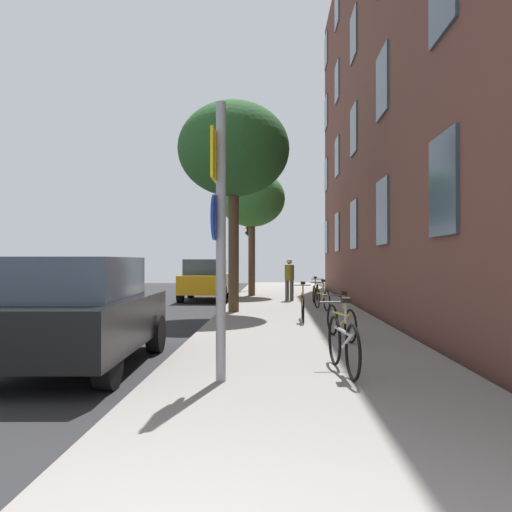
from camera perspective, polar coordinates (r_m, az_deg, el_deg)
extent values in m
plane|color=#332D28|center=(17.37, -8.04, -5.71)|extent=(41.80, 41.80, 0.00)
cube|color=#232326|center=(17.86, -14.72, -5.54)|extent=(7.00, 38.00, 0.01)
cube|color=gray|center=(17.12, 3.64, -5.59)|extent=(4.20, 38.00, 0.12)
cube|color=brown|center=(17.75, 12.53, 18.09)|extent=(0.50, 27.00, 14.47)
cube|color=#384756|center=(9.56, 19.27, 7.18)|extent=(0.06, 1.42, 1.71)
cube|color=#384756|center=(14.38, 13.30, 4.59)|extent=(0.06, 1.42, 1.71)
cube|color=#384756|center=(19.29, 10.37, 3.29)|extent=(0.06, 1.42, 1.71)
cube|color=#384756|center=(24.24, 8.64, 2.52)|extent=(0.06, 1.42, 1.71)
cube|color=#384756|center=(29.21, 7.49, 2.00)|extent=(0.06, 1.42, 1.71)
cube|color=#384756|center=(15.05, 13.28, 17.47)|extent=(0.06, 1.42, 1.71)
cube|color=#384756|center=(19.80, 10.36, 13.06)|extent=(0.06, 1.42, 1.71)
cube|color=#384756|center=(24.65, 8.63, 10.36)|extent=(0.06, 1.42, 1.71)
cube|color=#384756|center=(29.54, 7.48, 8.54)|extent=(0.06, 1.42, 1.71)
cube|color=#384756|center=(20.85, 10.34, 22.10)|extent=(0.06, 1.42, 1.71)
cube|color=#384756|center=(25.50, 8.61, 17.81)|extent=(0.06, 1.42, 1.71)
cube|color=#384756|center=(30.26, 7.48, 14.85)|extent=(0.06, 1.42, 1.71)
cube|color=#384756|center=(26.75, 8.60, 24.68)|extent=(0.06, 1.42, 1.71)
cube|color=#384756|center=(31.32, 7.47, 20.81)|extent=(0.06, 1.42, 1.71)
cylinder|color=gray|center=(6.53, -3.76, 1.58)|extent=(0.12, 0.12, 3.39)
cube|color=yellow|center=(6.66, -4.45, 10.57)|extent=(0.03, 0.60, 0.60)
cylinder|color=#14339E|center=(6.55, -4.46, 4.12)|extent=(0.03, 0.56, 0.56)
cylinder|color=black|center=(26.69, -0.39, 0.19)|extent=(0.12, 0.12, 3.56)
cube|color=black|center=(26.74, -0.78, 3.04)|extent=(0.20, 0.24, 0.80)
sphere|color=#4B0707|center=(26.77, -1.01, 3.59)|extent=(0.16, 0.16, 0.16)
sphere|color=orange|center=(26.75, -1.01, 3.04)|extent=(0.16, 0.16, 0.16)
sphere|color=#083E11|center=(26.73, -1.01, 2.48)|extent=(0.16, 0.16, 0.16)
cylinder|color=#4C3823|center=(15.36, -2.39, 0.97)|extent=(0.30, 0.30, 3.71)
ellipsoid|color=#235123|center=(15.68, -2.39, 11.31)|extent=(3.20, 3.20, 2.72)
cylinder|color=brown|center=(22.46, -0.46, -0.10)|extent=(0.29, 0.29, 3.23)
ellipsoid|color=#387533|center=(22.62, -0.46, 6.14)|extent=(2.80, 2.80, 2.38)
torus|color=black|center=(7.67, 8.35, -8.83)|extent=(0.11, 0.70, 0.70)
torus|color=black|center=(6.70, 10.26, -10.04)|extent=(0.11, 0.70, 0.70)
cylinder|color=#99999E|center=(7.16, 9.24, -7.88)|extent=(0.14, 0.85, 0.04)
cylinder|color=#99999E|center=(6.93, 9.73, -8.86)|extent=(0.10, 0.52, 0.28)
cylinder|color=#99999E|center=(6.98, 9.53, -5.95)|extent=(0.04, 0.04, 0.28)
cube|color=black|center=(6.97, 9.52, -4.64)|extent=(0.10, 0.24, 0.06)
cylinder|color=#4C4C4C|center=(7.61, 8.35, -4.90)|extent=(0.42, 0.08, 0.03)
torus|color=black|center=(10.66, 8.12, -6.74)|extent=(0.17, 0.60, 0.60)
torus|color=black|center=(9.71, 10.01, -7.34)|extent=(0.17, 0.60, 0.60)
cylinder|color=#C68C19|center=(10.17, 9.02, -6.10)|extent=(0.22, 0.85, 0.04)
cylinder|color=#C68C19|center=(9.94, 9.50, -6.66)|extent=(0.15, 0.52, 0.28)
cylinder|color=#C68C19|center=(10.00, 9.30, -4.83)|extent=(0.04, 0.04, 0.28)
cube|color=black|center=(9.99, 9.30, -3.92)|extent=(0.10, 0.24, 0.06)
cylinder|color=#4C4C4C|center=(10.62, 8.11, -4.15)|extent=(0.42, 0.12, 0.03)
torus|color=black|center=(13.59, 4.95, -5.25)|extent=(0.06, 0.67, 0.67)
torus|color=black|center=(12.62, 5.04, -5.62)|extent=(0.06, 0.67, 0.67)
cylinder|color=#C68C19|center=(13.09, 5.00, -4.63)|extent=(0.07, 0.83, 0.04)
cylinder|color=#C68C19|center=(12.86, 5.02, -5.08)|extent=(0.06, 0.50, 0.27)
cylinder|color=#C68C19|center=(12.93, 5.01, -3.57)|extent=(0.04, 0.04, 0.28)
cube|color=black|center=(12.92, 5.01, -2.86)|extent=(0.10, 0.24, 0.06)
cylinder|color=#4C4C4C|center=(13.56, 4.95, -3.09)|extent=(0.42, 0.04, 0.03)
torus|color=black|center=(16.62, 6.52, -4.48)|extent=(0.16, 0.61, 0.61)
torus|color=black|center=(15.67, 7.53, -4.72)|extent=(0.16, 0.61, 0.61)
cylinder|color=#C68C19|center=(16.13, 7.01, -4.01)|extent=(0.21, 0.83, 0.04)
cylinder|color=#C68C19|center=(15.90, 7.27, -4.33)|extent=(0.15, 0.51, 0.28)
cylinder|color=#C68C19|center=(15.98, 7.16, -3.19)|extent=(0.04, 0.04, 0.28)
cube|color=black|center=(15.97, 7.16, -2.61)|extent=(0.10, 0.24, 0.06)
cylinder|color=#4C4C4C|center=(16.59, 6.52, -2.81)|extent=(0.42, 0.11, 0.03)
torus|color=black|center=(19.67, 6.52, -3.86)|extent=(0.15, 0.61, 0.61)
torus|color=black|center=(18.59, 6.19, -4.06)|extent=(0.15, 0.61, 0.61)
cylinder|color=#C68C19|center=(19.12, 6.36, -3.46)|extent=(0.21, 0.91, 0.04)
cylinder|color=#C68C19|center=(18.86, 6.28, -3.73)|extent=(0.14, 0.55, 0.30)
cylinder|color=#C68C19|center=(18.95, 6.31, -2.77)|extent=(0.04, 0.04, 0.28)
cube|color=black|center=(18.94, 6.31, -2.28)|extent=(0.10, 0.24, 0.06)
cylinder|color=#4C4C4C|center=(19.65, 6.52, -2.45)|extent=(0.42, 0.10, 0.03)
cylinder|color=#4C4742|center=(19.59, 3.33, -3.68)|extent=(0.14, 0.14, 0.75)
cylinder|color=#4C4742|center=(19.60, 3.82, -3.68)|extent=(0.14, 0.14, 0.75)
cylinder|color=olive|center=(19.57, 3.57, -1.76)|extent=(0.47, 0.47, 0.56)
sphere|color=tan|center=(19.57, 3.57, -0.59)|extent=(0.20, 0.20, 0.20)
cube|color=black|center=(8.33, -18.45, -6.68)|extent=(2.03, 4.19, 0.70)
cube|color=#384756|center=(8.09, -18.95, -2.25)|extent=(1.66, 2.37, 0.60)
cylinder|color=black|center=(9.90, -20.49, -7.72)|extent=(0.22, 0.64, 0.64)
cylinder|color=black|center=(9.39, -10.61, -8.15)|extent=(0.22, 0.64, 0.64)
cylinder|color=black|center=(6.86, -15.50, -10.98)|extent=(0.22, 0.64, 0.64)
cube|color=orange|center=(21.30, -5.32, -2.92)|extent=(1.85, 4.00, 0.70)
cube|color=#384756|center=(21.08, -5.39, -1.18)|extent=(1.53, 2.25, 0.60)
cylinder|color=black|center=(22.68, -6.94, -3.66)|extent=(0.22, 0.64, 0.64)
cylinder|color=black|center=(22.49, -2.88, -3.69)|extent=(0.22, 0.64, 0.64)
cylinder|color=black|center=(20.18, -8.05, -4.05)|extent=(0.22, 0.64, 0.64)
cylinder|color=black|center=(19.97, -3.49, -4.09)|extent=(0.22, 0.64, 0.64)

